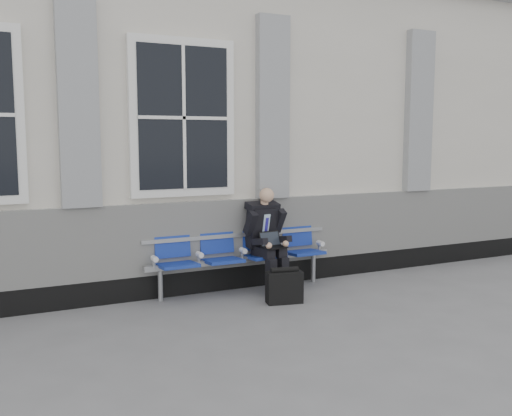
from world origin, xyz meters
TOP-DOWN VIEW (x-y plane):
  - ground at (0.00, 0.00)m, footprint 70.00×70.00m
  - station_building at (-0.02, 3.47)m, footprint 14.40×4.40m
  - bench at (1.08, 1.32)m, footprint 2.60×0.47m
  - businessman at (1.39, 1.19)m, footprint 0.55×0.74m
  - briefcase at (1.32, 0.56)m, footprint 0.46×0.27m

SIDE VIEW (x-z plane):
  - ground at x=0.00m, z-range 0.00..0.00m
  - briefcase at x=1.32m, z-range -0.02..0.43m
  - bench at x=1.08m, z-range 0.10..1.01m
  - businessman at x=1.39m, z-range 0.06..1.42m
  - station_building at x=-0.02m, z-range -0.02..4.47m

